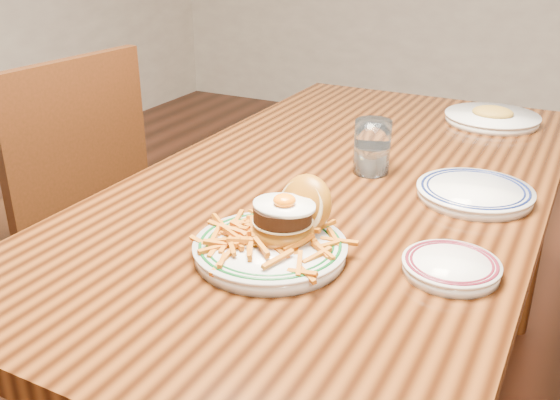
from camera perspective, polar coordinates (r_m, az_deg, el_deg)
The scene contains 7 objects.
table at distance 1.42m, azimuth 5.64°, elevation -1.31°, with size 0.85×1.60×0.75m.
chair_left at distance 1.87m, azimuth -19.68°, elevation -1.21°, with size 0.48×0.48×0.96m.
main_plate at distance 1.05m, azimuth -0.33°, elevation -3.25°, with size 0.26×0.28×0.13m.
side_plate at distance 1.04m, azimuth 15.38°, elevation -5.83°, with size 0.16×0.16×0.02m.
rear_plate at distance 1.33m, azimuth 17.38°, elevation 0.72°, with size 0.23×0.23×0.03m.
water_glass at distance 1.41m, azimuth 8.40°, elevation 4.54°, with size 0.08×0.08×0.12m.
far_plate at distance 1.87m, azimuth 18.82°, elevation 7.16°, with size 0.26×0.26×0.05m.
Camera 1 is at (0.47, -1.20, 1.26)m, focal length 40.00 mm.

